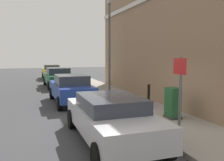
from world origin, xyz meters
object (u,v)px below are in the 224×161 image
at_px(utility_cabinet, 173,104).
at_px(lamppost, 109,42).
at_px(car_silver, 111,117).
at_px(car_blue, 71,89).
at_px(street_sign, 180,86).
at_px(car_green, 58,77).
at_px(car_yellow, 51,71).
at_px(bollard_near_cabinet, 149,95).

distance_m(utility_cabinet, lamppost, 7.58).
relative_size(car_silver, car_blue, 1.05).
bearing_deg(utility_cabinet, street_sign, -118.64).
bearing_deg(utility_cabinet, car_green, 103.65).
height_order(car_silver, utility_cabinet, car_silver).
height_order(car_yellow, lamppost, lamppost).
relative_size(car_yellow, utility_cabinet, 3.73).
distance_m(car_green, lamppost, 5.87).
relative_size(car_blue, car_yellow, 0.99).
height_order(car_silver, lamppost, lamppost).
bearing_deg(bollard_near_cabinet, utility_cabinet, -92.69).
bearing_deg(car_green, utility_cabinet, -167.95).
height_order(car_blue, utility_cabinet, car_blue).
distance_m(car_blue, street_sign, 7.21).
height_order(car_blue, car_green, car_green).
distance_m(car_green, car_yellow, 6.78).
distance_m(car_yellow, street_sign, 20.60).
height_order(car_silver, bollard_near_cabinet, car_silver).
bearing_deg(car_blue, car_silver, -179.87).
bearing_deg(utility_cabinet, car_yellow, 98.42).
xyz_separation_m(car_silver, car_blue, (-0.14, 6.02, 0.04)).
bearing_deg(car_silver, car_green, -0.16).
bearing_deg(lamppost, street_sign, -96.24).
bearing_deg(street_sign, bollard_near_cabinet, 73.65).
relative_size(car_yellow, street_sign, 1.87).
relative_size(car_green, lamppost, 0.77).
relative_size(car_silver, bollard_near_cabinet, 4.27).
height_order(car_yellow, bollard_near_cabinet, car_yellow).
distance_m(utility_cabinet, bollard_near_cabinet, 2.13).
bearing_deg(car_blue, lamppost, -52.51).
bearing_deg(street_sign, car_yellow, 94.45).
xyz_separation_m(car_blue, lamppost, (2.85, 2.28, 2.54)).
distance_m(car_blue, car_yellow, 13.61).
bearing_deg(bollard_near_cabinet, car_blue, 138.66).
xyz_separation_m(car_silver, car_yellow, (0.11, 19.64, 0.04)).
distance_m(car_blue, lamppost, 4.44).
relative_size(utility_cabinet, bollard_near_cabinet, 1.11).
distance_m(car_green, bollard_near_cabinet, 9.98).
xyz_separation_m(car_yellow, utility_cabinet, (2.73, -18.45, -0.08)).
relative_size(bollard_near_cabinet, street_sign, 0.45).
height_order(car_green, utility_cabinet, car_green).
distance_m(car_yellow, lamppost, 11.90).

